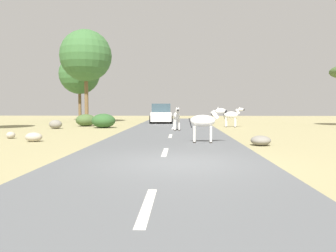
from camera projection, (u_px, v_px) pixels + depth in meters
name	position (u px, v px, depth m)	size (l,w,h in m)	color
ground_plane	(180.00, 164.00, 9.13)	(90.00, 90.00, 0.00)	#998E60
road	(162.00, 163.00, 9.14)	(6.00, 64.00, 0.05)	#56595B
lane_markings	(159.00, 169.00, 8.14)	(0.16, 56.00, 0.01)	silver
zebra_0	(177.00, 116.00, 21.01)	(0.52, 1.57, 1.48)	silver
zebra_1	(205.00, 121.00, 14.00)	(1.60, 0.49, 1.50)	silver
zebra_2	(232.00, 115.00, 25.01)	(1.54, 0.78, 1.51)	silver
car_0	(161.00, 114.00, 30.57)	(2.20, 4.43, 1.74)	white
tree_1	(86.00, 56.00, 31.20)	(4.79, 4.79, 8.66)	brown
tree_2	(79.00, 74.00, 36.66)	(4.39, 4.39, 7.28)	brown
bush_1	(103.00, 121.00, 24.25)	(1.71, 1.54, 1.03)	#2D5628
bush_3	(86.00, 120.00, 26.25)	(1.57, 1.41, 0.94)	#425B2D
rock_0	(11.00, 135.00, 16.31)	(0.43, 0.37, 0.33)	#A89E8C
rock_1	(56.00, 124.00, 23.34)	(0.89, 0.73, 0.62)	gray
rock_2	(34.00, 137.00, 14.87)	(0.74, 0.54, 0.42)	#A89E8C
rock_3	(261.00, 141.00, 13.44)	(0.80, 0.82, 0.40)	gray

